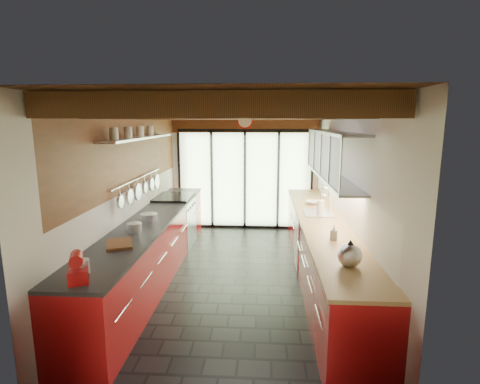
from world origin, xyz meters
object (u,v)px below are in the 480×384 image
Objects in this scene: kettle at (350,254)px; bowl at (313,203)px; paper_towel at (320,208)px; stand_mixer at (79,269)px; soap_bottle at (334,232)px.

bowl is (0.00, 2.83, -0.10)m from kettle.
paper_towel is 1.20× the size of bowl.
stand_mixer is 1.43× the size of bowl.
stand_mixer is at bearing -127.46° from bowl.
kettle is 0.85m from soap_bottle.
soap_bottle is at bearing -90.00° from bowl.
paper_towel reaches higher than kettle.
soap_bottle is at bearing -90.00° from paper_towel.
paper_towel reaches higher than soap_bottle.
soap_bottle reaches higher than bowl.
stand_mixer is at bearing -135.49° from paper_towel.
kettle is (2.54, 0.49, 0.02)m from stand_mixer.
paper_towel is at bearing -90.00° from bowl.
paper_towel is at bearing 90.00° from kettle.
kettle is at bearing 10.90° from stand_mixer.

